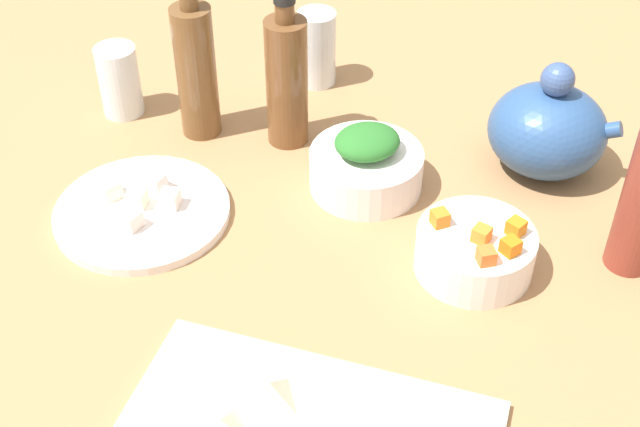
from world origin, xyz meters
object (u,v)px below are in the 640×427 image
(bottle_1, at_px, (196,69))
(drinking_glass_0, at_px, (317,48))
(drinking_glass_1, at_px, (119,81))
(bottle_2, at_px, (287,80))
(bowl_greens, at_px, (366,170))
(plate_tofu, at_px, (142,212))
(teapot, at_px, (548,129))
(bowl_carrots, at_px, (475,251))

(bottle_1, xyz_separation_m, drinking_glass_0, (0.10, 0.18, -0.04))
(bottle_1, relative_size, drinking_glass_0, 2.05)
(bottle_1, bearing_deg, drinking_glass_1, 179.67)
(bottle_2, bearing_deg, drinking_glass_1, -174.19)
(bottle_2, relative_size, drinking_glass_0, 1.93)
(bowl_greens, bearing_deg, bottle_1, 172.48)
(plate_tofu, bearing_deg, teapot, 32.44)
(plate_tofu, height_order, drinking_glass_0, drinking_glass_0)
(plate_tofu, distance_m, drinking_glass_0, 0.38)
(teapot, relative_size, bottle_2, 0.77)
(teapot, relative_size, drinking_glass_0, 1.48)
(plate_tofu, distance_m, drinking_glass_1, 0.24)
(bowl_greens, height_order, drinking_glass_1, drinking_glass_1)
(teapot, bearing_deg, bottle_1, -169.02)
(teapot, height_order, drinking_glass_0, teapot)
(bowl_greens, distance_m, drinking_glass_1, 0.38)
(bowl_carrots, distance_m, bottle_1, 0.44)
(bottle_1, bearing_deg, bowl_greens, -7.52)
(bowl_carrots, distance_m, teapot, 0.22)
(bowl_greens, bearing_deg, drinking_glass_1, 174.85)
(drinking_glass_1, bearing_deg, bottle_1, -0.33)
(bowl_greens, distance_m, bottle_1, 0.26)
(bowl_carrots, bearing_deg, drinking_glass_1, 166.37)
(bowl_greens, height_order, drinking_glass_0, drinking_glass_0)
(bottle_1, bearing_deg, bottle_2, 12.13)
(bowl_carrots, bearing_deg, bottle_2, 152.28)
(teapot, bearing_deg, plate_tofu, -147.56)
(drinking_glass_0, relative_size, drinking_glass_1, 1.10)
(bowl_carrots, relative_size, teapot, 0.81)
(bottle_1, xyz_separation_m, bottle_2, (0.12, 0.03, -0.00))
(bowl_greens, distance_m, bottle_2, 0.16)
(bowl_carrots, height_order, bottle_2, bottle_2)
(bowl_carrots, height_order, drinking_glass_0, drinking_glass_0)
(bowl_carrots, xyz_separation_m, bottle_2, (-0.30, 0.16, 0.07))
(plate_tofu, relative_size, teapot, 1.29)
(drinking_glass_0, bearing_deg, bowl_greens, -54.28)
(plate_tofu, distance_m, bowl_greens, 0.28)
(bowl_greens, height_order, bowl_carrots, same)
(drinking_glass_0, bearing_deg, bowl_carrots, -44.25)
(teapot, xyz_separation_m, drinking_glass_1, (-0.58, -0.09, -0.01))
(bowl_greens, xyz_separation_m, bottle_2, (-0.13, 0.06, 0.07))
(bowl_carrots, relative_size, bottle_2, 0.63)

